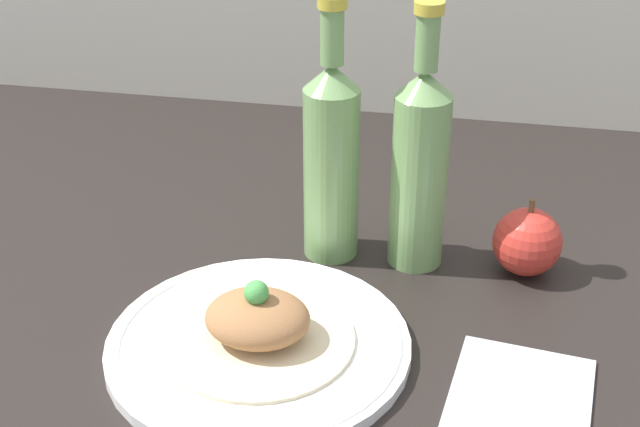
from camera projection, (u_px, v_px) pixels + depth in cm
name	position (u px, v px, depth cm)	size (l,w,h in cm)	color
ground_plane	(335.00, 320.00, 94.41)	(180.00, 110.00, 4.00)	black
plate	(259.00, 344.00, 86.39)	(29.64, 29.64, 1.50)	white
plated_food	(258.00, 323.00, 85.14)	(18.80, 18.80, 6.77)	beige
cider_bottle_left	(331.00, 156.00, 96.83)	(6.15, 6.15, 29.76)	#729E5B
cider_bottle_right	(420.00, 164.00, 95.24)	(6.15, 6.15, 29.76)	#729E5B
apple	(527.00, 242.00, 97.24)	(7.59, 7.59, 9.04)	red
napkin	(520.00, 400.00, 79.93)	(14.43, 17.35, 0.80)	#B7BCC6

